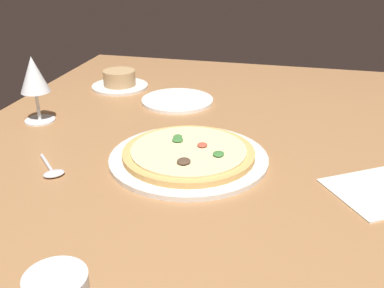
{
  "coord_description": "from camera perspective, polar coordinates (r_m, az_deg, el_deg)",
  "views": [
    {
      "loc": [
        -83.73,
        -19.83,
        45.84
      ],
      "look_at": [
        -1.58,
        0.31,
        7.0
      ],
      "focal_mm": 43.18,
      "sensor_mm": 36.0,
      "label": 1
    }
  ],
  "objects": [
    {
      "name": "dining_table",
      "position": [
        0.97,
        0.4,
        -2.34
      ],
      "size": [
        150.0,
        110.0,
        4.0
      ],
      "primitive_type": "cube",
      "color": "#996B42",
      "rests_on": "ground"
    },
    {
      "name": "pizza_main",
      "position": [
        0.93,
        -0.41,
        -1.42
      ],
      "size": [
        31.96,
        31.96,
        3.31
      ],
      "color": "silver",
      "rests_on": "dining_table"
    },
    {
      "name": "ramekin_on_saucer",
      "position": [
        1.39,
        -8.93,
        7.7
      ],
      "size": [
        16.5,
        16.5,
        5.19
      ],
      "color": "silver",
      "rests_on": "dining_table"
    },
    {
      "name": "wine_glass_far",
      "position": [
        1.15,
        -18.96,
        7.78
      ],
      "size": [
        7.21,
        7.21,
        16.02
      ],
      "color": "silver",
      "rests_on": "dining_table"
    },
    {
      "name": "side_plate",
      "position": [
        1.25,
        -1.82,
        5.39
      ],
      "size": [
        19.35,
        19.35,
        0.9
      ],
      "primitive_type": "cylinder",
      "color": "white",
      "rests_on": "dining_table"
    },
    {
      "name": "spoon",
      "position": [
        0.92,
        -16.9,
        -3.19
      ],
      "size": [
        9.51,
        9.24,
        1.0
      ],
      "color": "silver",
      "rests_on": "dining_table"
    }
  ]
}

